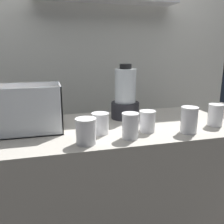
{
  "coord_description": "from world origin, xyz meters",
  "views": [
    {
      "loc": [
        -0.34,
        -1.27,
        1.31
      ],
      "look_at": [
        0.0,
        0.0,
        0.98
      ],
      "focal_mm": 39.49,
      "sensor_mm": 36.0,
      "label": 1
    }
  ],
  "objects_px": {
    "juice_cup_orange_left": "(100,125)",
    "blender_pitcher": "(125,97)",
    "carrot_display_bin": "(31,117)",
    "juice_cup_carrot_far_left": "(86,133)",
    "juice_cup_carrot_right": "(147,122)",
    "juice_cup_beet_far_right": "(189,122)",
    "juice_cup_beet_middle": "(130,127)",
    "juice_cup_mango_rightmost": "(215,116)"
  },
  "relations": [
    {
      "from": "juice_cup_orange_left",
      "to": "blender_pitcher",
      "type": "bearing_deg",
      "value": 49.55
    },
    {
      "from": "carrot_display_bin",
      "to": "juice_cup_orange_left",
      "type": "distance_m",
      "value": 0.37
    },
    {
      "from": "juice_cup_carrot_far_left",
      "to": "juice_cup_carrot_right",
      "type": "bearing_deg",
      "value": 15.23
    },
    {
      "from": "carrot_display_bin",
      "to": "juice_cup_carrot_far_left",
      "type": "distance_m",
      "value": 0.36
    },
    {
      "from": "juice_cup_carrot_far_left",
      "to": "juice_cup_beet_far_right",
      "type": "xyz_separation_m",
      "value": [
        0.53,
        0.02,
        0.01
      ]
    },
    {
      "from": "juice_cup_beet_middle",
      "to": "juice_cup_mango_rightmost",
      "type": "bearing_deg",
      "value": 7.9
    },
    {
      "from": "juice_cup_orange_left",
      "to": "juice_cup_carrot_far_left",
      "type": "bearing_deg",
      "value": -127.07
    },
    {
      "from": "blender_pitcher",
      "to": "juice_cup_beet_middle",
      "type": "distance_m",
      "value": 0.37
    },
    {
      "from": "juice_cup_beet_far_right",
      "to": "blender_pitcher",
      "type": "bearing_deg",
      "value": 123.03
    },
    {
      "from": "juice_cup_carrot_far_left",
      "to": "juice_cup_beet_far_right",
      "type": "relative_size",
      "value": 0.88
    },
    {
      "from": "carrot_display_bin",
      "to": "juice_cup_beet_middle",
      "type": "relative_size",
      "value": 2.56
    },
    {
      "from": "blender_pitcher",
      "to": "juice_cup_carrot_right",
      "type": "relative_size",
      "value": 3.04
    },
    {
      "from": "juice_cup_carrot_right",
      "to": "juice_cup_mango_rightmost",
      "type": "relative_size",
      "value": 0.9
    },
    {
      "from": "carrot_display_bin",
      "to": "juice_cup_beet_far_right",
      "type": "bearing_deg",
      "value": -16.82
    },
    {
      "from": "juice_cup_carrot_far_left",
      "to": "juice_cup_beet_middle",
      "type": "height_order",
      "value": "juice_cup_beet_middle"
    },
    {
      "from": "juice_cup_beet_middle",
      "to": "juice_cup_carrot_right",
      "type": "bearing_deg",
      "value": 32.56
    },
    {
      "from": "juice_cup_beet_middle",
      "to": "juice_cup_carrot_right",
      "type": "distance_m",
      "value": 0.14
    },
    {
      "from": "juice_cup_carrot_far_left",
      "to": "juice_cup_mango_rightmost",
      "type": "distance_m",
      "value": 0.75
    },
    {
      "from": "juice_cup_orange_left",
      "to": "juice_cup_beet_middle",
      "type": "xyz_separation_m",
      "value": [
        0.12,
        -0.11,
        0.01
      ]
    },
    {
      "from": "blender_pitcher",
      "to": "juice_cup_orange_left",
      "type": "relative_size",
      "value": 3.13
    },
    {
      "from": "blender_pitcher",
      "to": "juice_cup_orange_left",
      "type": "bearing_deg",
      "value": -130.45
    },
    {
      "from": "juice_cup_mango_rightmost",
      "to": "blender_pitcher",
      "type": "bearing_deg",
      "value": 147.2
    },
    {
      "from": "carrot_display_bin",
      "to": "juice_cup_carrot_right",
      "type": "distance_m",
      "value": 0.6
    },
    {
      "from": "blender_pitcher",
      "to": "juice_cup_beet_far_right",
      "type": "height_order",
      "value": "blender_pitcher"
    },
    {
      "from": "blender_pitcher",
      "to": "juice_cup_carrot_far_left",
      "type": "distance_m",
      "value": 0.49
    },
    {
      "from": "juice_cup_carrot_far_left",
      "to": "juice_cup_orange_left",
      "type": "bearing_deg",
      "value": 52.93
    },
    {
      "from": "juice_cup_carrot_far_left",
      "to": "juice_cup_beet_far_right",
      "type": "height_order",
      "value": "juice_cup_beet_far_right"
    },
    {
      "from": "juice_cup_carrot_far_left",
      "to": "juice_cup_carrot_right",
      "type": "xyz_separation_m",
      "value": [
        0.33,
        0.09,
        -0.0
      ]
    },
    {
      "from": "juice_cup_carrot_far_left",
      "to": "juice_cup_orange_left",
      "type": "relative_size",
      "value": 1.11
    },
    {
      "from": "carrot_display_bin",
      "to": "juice_cup_carrot_far_left",
      "type": "relative_size",
      "value": 2.69
    },
    {
      "from": "juice_cup_mango_rightmost",
      "to": "juice_cup_carrot_right",
      "type": "bearing_deg",
      "value": 179.53
    },
    {
      "from": "juice_cup_carrot_far_left",
      "to": "juice_cup_orange_left",
      "type": "xyz_separation_m",
      "value": [
        0.09,
        0.12,
        -0.01
      ]
    },
    {
      "from": "carrot_display_bin",
      "to": "juice_cup_mango_rightmost",
      "type": "relative_size",
      "value": 2.62
    },
    {
      "from": "carrot_display_bin",
      "to": "juice_cup_beet_middle",
      "type": "height_order",
      "value": "carrot_display_bin"
    },
    {
      "from": "juice_cup_orange_left",
      "to": "juice_cup_beet_far_right",
      "type": "height_order",
      "value": "juice_cup_beet_far_right"
    },
    {
      "from": "juice_cup_orange_left",
      "to": "juice_cup_carrot_right",
      "type": "relative_size",
      "value": 0.97
    },
    {
      "from": "juice_cup_carrot_far_left",
      "to": "juice_cup_beet_middle",
      "type": "xyz_separation_m",
      "value": [
        0.22,
        0.01,
        0.01
      ]
    },
    {
      "from": "carrot_display_bin",
      "to": "juice_cup_mango_rightmost",
      "type": "height_order",
      "value": "carrot_display_bin"
    },
    {
      "from": "blender_pitcher",
      "to": "juice_cup_mango_rightmost",
      "type": "xyz_separation_m",
      "value": [
        0.44,
        -0.28,
        -0.08
      ]
    },
    {
      "from": "carrot_display_bin",
      "to": "juice_cup_beet_far_right",
      "type": "relative_size",
      "value": 2.37
    },
    {
      "from": "blender_pitcher",
      "to": "juice_cup_beet_far_right",
      "type": "relative_size",
      "value": 2.48
    },
    {
      "from": "blender_pitcher",
      "to": "juice_cup_mango_rightmost",
      "type": "height_order",
      "value": "blender_pitcher"
    }
  ]
}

